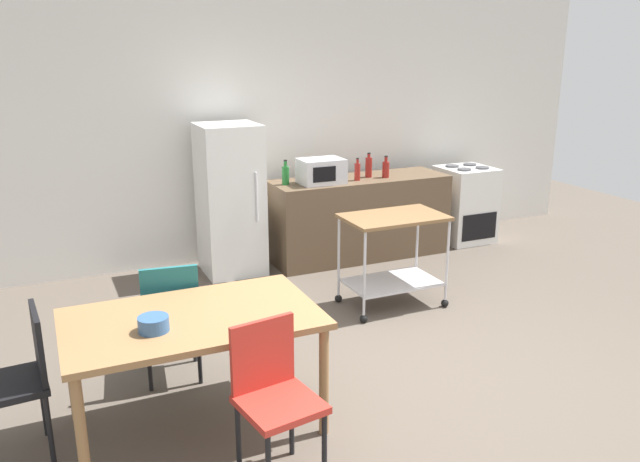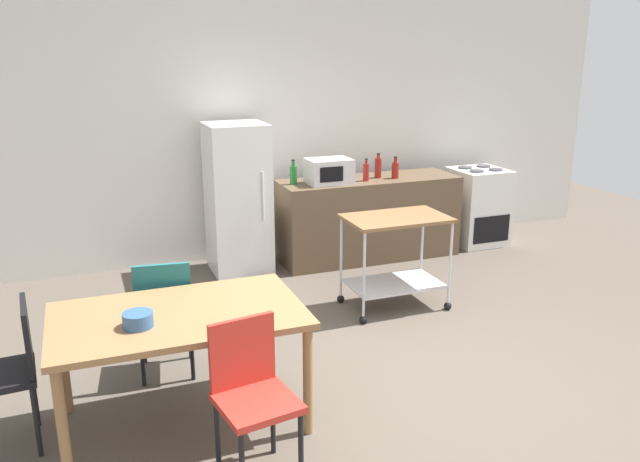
% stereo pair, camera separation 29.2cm
% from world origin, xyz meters
% --- Properties ---
extents(ground_plane, '(12.00, 12.00, 0.00)m').
position_xyz_m(ground_plane, '(0.00, 0.00, 0.00)').
color(ground_plane, brown).
extents(back_wall, '(8.40, 0.12, 2.90)m').
position_xyz_m(back_wall, '(0.00, 3.20, 1.45)').
color(back_wall, silver).
rests_on(back_wall, ground_plane).
extents(kitchen_counter, '(2.00, 0.64, 0.90)m').
position_xyz_m(kitchen_counter, '(0.90, 2.60, 0.45)').
color(kitchen_counter, brown).
rests_on(kitchen_counter, ground_plane).
extents(dining_table, '(1.50, 0.90, 0.75)m').
position_xyz_m(dining_table, '(-1.58, 0.03, 0.67)').
color(dining_table, olive).
rests_on(dining_table, ground_plane).
extents(chair_teal, '(0.45, 0.45, 0.89)m').
position_xyz_m(chair_teal, '(-1.59, 0.67, 0.52)').
color(chair_teal, '#1E666B').
rests_on(chair_teal, ground_plane).
extents(chair_black, '(0.43, 0.43, 0.89)m').
position_xyz_m(chair_black, '(-2.54, 0.14, 0.52)').
color(chair_black, black).
rests_on(chair_black, ground_plane).
extents(chair_red, '(0.46, 0.46, 0.89)m').
position_xyz_m(chair_red, '(-1.30, -0.61, 0.52)').
color(chair_red, '#B72D23').
rests_on(chair_red, ground_plane).
extents(stove_oven, '(0.60, 0.61, 0.92)m').
position_xyz_m(stove_oven, '(2.35, 2.62, 0.45)').
color(stove_oven, white).
rests_on(stove_oven, ground_plane).
extents(refrigerator, '(0.60, 0.63, 1.55)m').
position_xyz_m(refrigerator, '(-0.55, 2.70, 0.78)').
color(refrigerator, white).
rests_on(refrigerator, ground_plane).
extents(kitchen_cart, '(0.91, 0.57, 0.85)m').
position_xyz_m(kitchen_cart, '(0.52, 1.22, 0.57)').
color(kitchen_cart, brown).
rests_on(kitchen_cart, ground_plane).
extents(bottle_soda, '(0.08, 0.08, 0.26)m').
position_xyz_m(bottle_soda, '(0.03, 2.62, 1.00)').
color(bottle_soda, '#1E6628').
rests_on(bottle_soda, kitchen_counter).
extents(microwave, '(0.46, 0.35, 0.26)m').
position_xyz_m(microwave, '(0.40, 2.52, 1.03)').
color(microwave, silver).
rests_on(microwave, kitchen_counter).
extents(bottle_olive_oil, '(0.06, 0.06, 0.24)m').
position_xyz_m(bottle_olive_oil, '(0.81, 2.50, 1.00)').
color(bottle_olive_oil, maroon).
rests_on(bottle_olive_oil, kitchen_counter).
extents(bottle_wine, '(0.07, 0.07, 0.27)m').
position_xyz_m(bottle_wine, '(1.01, 2.61, 1.02)').
color(bottle_wine, maroon).
rests_on(bottle_wine, kitchen_counter).
extents(bottle_hot_sauce, '(0.08, 0.08, 0.24)m').
position_xyz_m(bottle_hot_sauce, '(1.17, 2.51, 1.00)').
color(bottle_hot_sauce, maroon).
rests_on(bottle_hot_sauce, kitchen_counter).
extents(fruit_bowl, '(0.17, 0.17, 0.09)m').
position_xyz_m(fruit_bowl, '(-1.82, -0.09, 0.79)').
color(fruit_bowl, '#33598C').
rests_on(fruit_bowl, dining_table).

